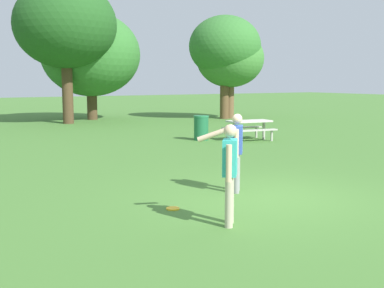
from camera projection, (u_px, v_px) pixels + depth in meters
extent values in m
plane|color=#447530|center=(265.00, 197.00, 9.79)|extent=(120.00, 120.00, 0.00)
cylinder|color=#B7AD93|center=(229.00, 202.00, 7.72)|extent=(0.13, 0.13, 0.82)
cylinder|color=#B7AD93|center=(230.00, 198.00, 7.98)|extent=(0.13, 0.13, 0.82)
cube|color=#33B2AD|center=(230.00, 157.00, 7.76)|extent=(0.41, 0.43, 0.58)
sphere|color=beige|center=(230.00, 131.00, 7.70)|extent=(0.21, 0.21, 0.21)
cylinder|color=beige|center=(229.00, 163.00, 7.51)|extent=(0.09, 0.09, 0.58)
cylinder|color=beige|center=(215.00, 134.00, 8.01)|extent=(0.51, 0.43, 0.28)
cylinder|color=gray|center=(237.00, 171.00, 10.32)|extent=(0.13, 0.13, 0.82)
cylinder|color=gray|center=(236.00, 174.00, 10.07)|extent=(0.13, 0.13, 0.82)
cube|color=#3856B7|center=(237.00, 139.00, 10.11)|extent=(0.41, 0.43, 0.58)
sphere|color=beige|center=(237.00, 119.00, 10.05)|extent=(0.21, 0.21, 0.21)
cylinder|color=beige|center=(238.00, 140.00, 10.37)|extent=(0.09, 0.09, 0.58)
cylinder|color=beige|center=(236.00, 143.00, 9.86)|extent=(0.09, 0.09, 0.58)
cylinder|color=yellow|center=(173.00, 208.00, 8.87)|extent=(0.25, 0.25, 0.03)
cube|color=beige|center=(249.00, 121.00, 18.93)|extent=(1.79, 0.99, 0.06)
cube|color=#B6B2A8|center=(257.00, 130.00, 18.44)|extent=(1.72, 0.49, 0.05)
cube|color=#B6B2A8|center=(242.00, 128.00, 19.50)|extent=(1.72, 0.49, 0.05)
cylinder|color=#B6B2A8|center=(234.00, 132.00, 18.72)|extent=(0.11, 0.11, 0.71)
cylinder|color=#B6B2A8|center=(241.00, 137.00, 18.21)|extent=(0.09, 0.09, 0.41)
cylinder|color=#B6B2A8|center=(227.00, 134.00, 19.27)|extent=(0.09, 0.09, 0.41)
cylinder|color=#B6B2A8|center=(264.00, 130.00, 19.23)|extent=(0.11, 0.11, 0.71)
cylinder|color=#B6B2A8|center=(272.00, 136.00, 18.72)|extent=(0.09, 0.09, 0.41)
cylinder|color=#B6B2A8|center=(256.00, 133.00, 19.78)|extent=(0.09, 0.09, 0.41)
cylinder|color=#1E663D|center=(201.00, 129.00, 18.95)|extent=(0.56, 0.56, 0.90)
cylinder|color=#287A4B|center=(201.00, 116.00, 18.88)|extent=(0.59, 0.59, 0.06)
cylinder|color=#4C3823|center=(67.00, 89.00, 25.96)|extent=(0.57, 0.57, 3.72)
ellipsoid|color=#21511E|center=(65.00, 25.00, 25.52)|extent=(5.36, 5.36, 4.56)
cylinder|color=#4C3823|center=(92.00, 101.00, 28.67)|extent=(0.59, 0.59, 2.23)
ellipsoid|color=#33702D|center=(91.00, 54.00, 28.32)|extent=(5.73, 5.73, 4.87)
cylinder|color=brown|center=(224.00, 93.00, 29.22)|extent=(0.53, 0.53, 3.12)
ellipsoid|color=#33702D|center=(225.00, 46.00, 28.87)|extent=(4.27, 4.27, 3.63)
cylinder|color=brown|center=(230.00, 98.00, 29.57)|extent=(0.52, 0.52, 2.48)
ellipsoid|color=#3D7A33|center=(230.00, 58.00, 29.26)|extent=(4.06, 4.06, 3.45)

